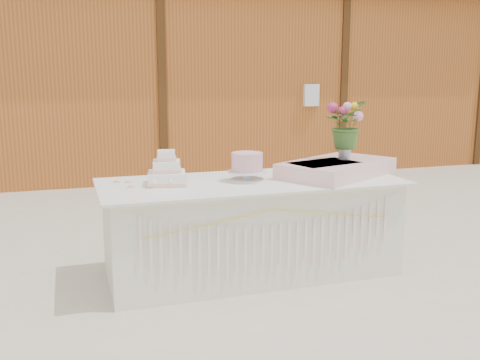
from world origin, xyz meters
TOP-DOWN VIEW (x-y plane):
  - ground at (0.00, 0.00)m, footprint 80.00×80.00m
  - barn at (-0.01, 5.99)m, footprint 12.60×4.60m
  - cake_table at (0.00, -0.00)m, footprint 2.40×1.00m
  - wedding_cake at (-0.67, 0.06)m, footprint 0.34×0.34m
  - pink_cake_stand at (-0.04, 0.00)m, footprint 0.31×0.31m
  - satin_runner at (0.75, -0.01)m, footprint 1.15×0.99m
  - flower_vase at (0.85, 0.05)m, footprint 0.10×0.10m
  - bouquet at (0.85, 0.05)m, footprint 0.48×0.48m
  - loose_flowers at (-0.98, 0.16)m, footprint 0.20×0.32m

SIDE VIEW (x-z plane):
  - ground at x=0.00m, z-range 0.00..0.00m
  - cake_table at x=0.00m, z-range 0.00..0.77m
  - loose_flowers at x=-0.98m, z-range 0.77..0.79m
  - satin_runner at x=0.75m, z-range 0.77..0.90m
  - wedding_cake at x=-0.67m, z-range 0.73..0.99m
  - pink_cake_stand at x=-0.04m, z-range 0.78..1.01m
  - flower_vase at x=0.85m, z-range 0.90..1.04m
  - bouquet at x=0.85m, z-range 1.04..1.44m
  - barn at x=-0.01m, z-range 0.03..3.33m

